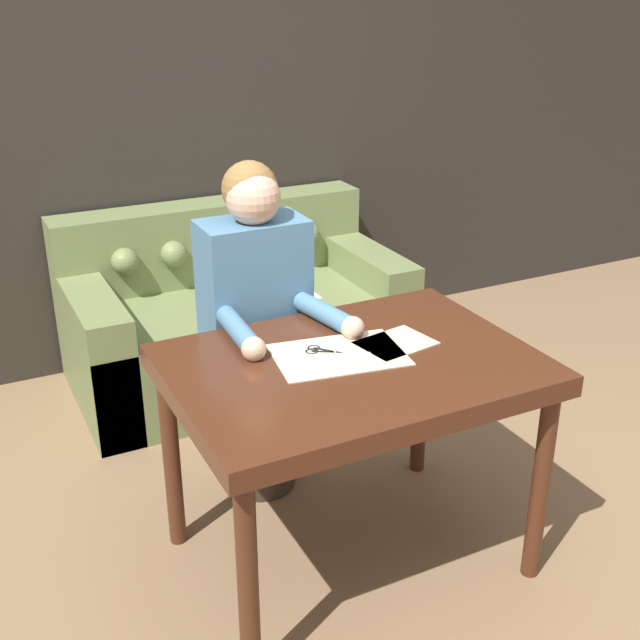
{
  "coord_description": "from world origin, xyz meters",
  "views": [
    {
      "loc": [
        -1.02,
        -1.9,
        1.91
      ],
      "look_at": [
        0.04,
        0.22,
        0.88
      ],
      "focal_mm": 45.0,
      "sensor_mm": 36.0,
      "label": 1
    }
  ],
  "objects_px": {
    "dining_table": "(352,384)",
    "person": "(257,336)",
    "couch": "(234,319)",
    "scissors": "(326,351)"
  },
  "relations": [
    {
      "from": "couch",
      "to": "scissors",
      "type": "xyz_separation_m",
      "value": [
        -0.21,
        -1.41,
        0.48
      ]
    },
    {
      "from": "dining_table",
      "to": "person",
      "type": "xyz_separation_m",
      "value": [
        -0.11,
        0.54,
        -0.03
      ]
    },
    {
      "from": "person",
      "to": "dining_table",
      "type": "bearing_deg",
      "value": -79.0
    },
    {
      "from": "couch",
      "to": "scissors",
      "type": "height_order",
      "value": "couch"
    },
    {
      "from": "couch",
      "to": "person",
      "type": "bearing_deg",
      "value": -105.26
    },
    {
      "from": "dining_table",
      "to": "person",
      "type": "bearing_deg",
      "value": 101.0
    },
    {
      "from": "person",
      "to": "scissors",
      "type": "height_order",
      "value": "person"
    },
    {
      "from": "dining_table",
      "to": "couch",
      "type": "relative_size",
      "value": 0.72
    },
    {
      "from": "dining_table",
      "to": "couch",
      "type": "xyz_separation_m",
      "value": [
        0.16,
        1.5,
        -0.39
      ]
    },
    {
      "from": "couch",
      "to": "person",
      "type": "relative_size",
      "value": 1.22
    }
  ]
}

